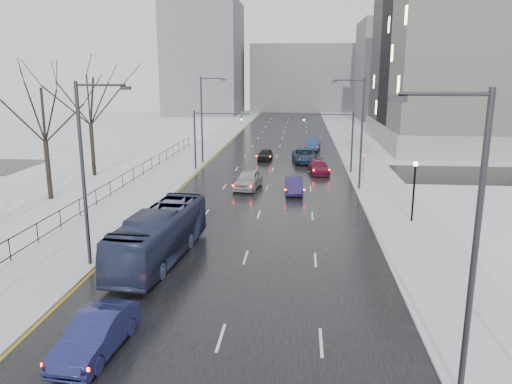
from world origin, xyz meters
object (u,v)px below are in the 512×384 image
(streetlight_r_mid, at_px, (359,128))
(streetlight_l_near, at_px, (87,166))
(mast_signal_right, at_px, (342,135))
(mast_signal_left, at_px, (205,133))
(tree_park_e, at_px, (95,176))
(tree_park_d, at_px, (51,200))
(sedan_left_near, at_px, (96,334))
(lamppost_r_mid, at_px, (414,182))
(sedan_right_cross, at_px, (305,156))
(sedan_right_distant, at_px, (313,144))
(sedan_center_near, at_px, (248,179))
(streetlight_l_far, at_px, (204,116))
(sedan_right_far, at_px, (319,167))
(sedan_right_near, at_px, (294,185))
(sedan_center_far, at_px, (265,154))
(streetlight_r_near, at_px, (469,235))
(bus, at_px, (160,235))
(no_uturn_sign, at_px, (364,158))

(streetlight_r_mid, distance_m, streetlight_l_near, 25.82)
(streetlight_l_near, height_order, mast_signal_right, streetlight_l_near)
(mast_signal_left, bearing_deg, tree_park_e, -159.81)
(tree_park_d, relative_size, sedan_left_near, 2.66)
(streetlight_l_near, bearing_deg, lamppost_r_mid, 27.55)
(sedan_right_cross, xyz_separation_m, sedan_right_distant, (1.17, 9.92, 0.04))
(mast_signal_left, height_order, sedan_center_near, mast_signal_left)
(tree_park_e, height_order, sedan_center_near, tree_park_e)
(streetlight_l_far, distance_m, lamppost_r_mid, 29.30)
(mast_signal_left, bearing_deg, sedan_left_near, -85.57)
(lamppost_r_mid, height_order, sedan_left_near, lamppost_r_mid)
(sedan_right_far, bearing_deg, sedan_right_near, -111.94)
(lamppost_r_mid, height_order, sedan_right_distant, lamppost_r_mid)
(streetlight_l_far, bearing_deg, sedan_center_far, 24.85)
(mast_signal_left, xyz_separation_m, sedan_right_far, (12.29, -0.74, -3.39))
(tree_park_d, distance_m, mast_signal_left, 17.96)
(tree_park_e, bearing_deg, sedan_center_near, -14.93)
(tree_park_e, bearing_deg, sedan_right_near, -15.84)
(lamppost_r_mid, bearing_deg, sedan_left_near, -129.95)
(sedan_center_near, bearing_deg, sedan_right_cross, 77.69)
(streetlight_l_near, height_order, sedan_right_near, streetlight_l_near)
(tree_park_e, xyz_separation_m, streetlight_r_near, (26.37, -34.00, 5.62))
(streetlight_l_far, xyz_separation_m, mast_signal_left, (0.84, -4.00, -1.51))
(bus, bearing_deg, sedan_center_far, 89.16)
(sedan_center_near, bearing_deg, sedan_center_far, 96.17)
(streetlight_l_near, xyz_separation_m, bus, (3.37, 1.31, -4.12))
(streetlight_l_near, bearing_deg, sedan_right_near, 59.56)
(sedan_center_near, bearing_deg, sedan_right_distant, 82.95)
(mast_signal_right, distance_m, sedan_right_cross, 7.74)
(sedan_center_far, bearing_deg, no_uturn_sign, -44.30)
(streetlight_l_far, height_order, sedan_right_near, streetlight_l_far)
(sedan_right_near, distance_m, sedan_center_far, 17.47)
(sedan_left_near, bearing_deg, sedan_right_distant, 84.75)
(lamppost_r_mid, relative_size, sedan_right_distant, 0.85)
(streetlight_l_near, relative_size, sedan_right_cross, 1.76)
(bus, xyz_separation_m, sedan_right_distant, (9.47, 42.49, -0.63))
(streetlight_r_mid, xyz_separation_m, sedan_left_near, (-12.67, -28.50, -4.81))
(tree_park_d, distance_m, streetlight_l_near, 17.90)
(sedan_right_distant, bearing_deg, streetlight_r_mid, -75.14)
(streetlight_l_far, relative_size, sedan_right_near, 2.34)
(streetlight_r_near, height_order, lamppost_r_mid, streetlight_r_near)
(lamppost_r_mid, xyz_separation_m, sedan_center_far, (-12.28, 25.19, -2.23))
(streetlight_r_mid, height_order, lamppost_r_mid, streetlight_r_mid)
(streetlight_l_far, distance_m, sedan_right_far, 14.79)
(sedan_center_near, relative_size, sedan_center_far, 1.26)
(streetlight_l_far, relative_size, mast_signal_right, 1.54)
(sedan_right_near, xyz_separation_m, sedan_right_distant, (2.18, 25.66, 0.13))
(bus, bearing_deg, sedan_right_cross, 80.79)
(streetlight_r_near, height_order, mast_signal_left, streetlight_r_near)
(streetlight_r_mid, bearing_deg, sedan_right_distant, 98.36)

